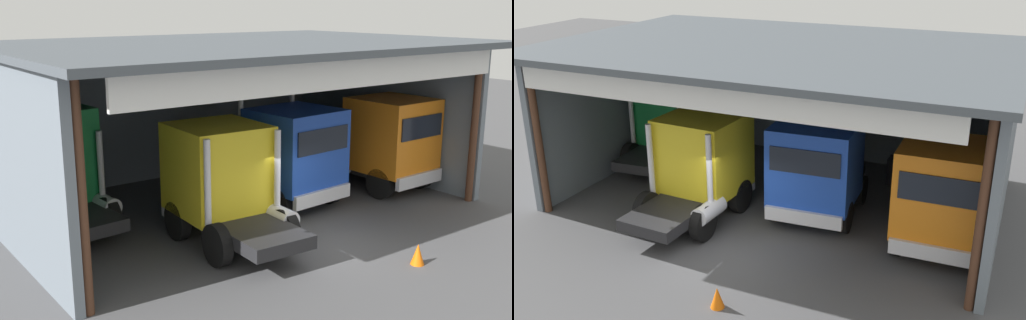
{
  "view_description": "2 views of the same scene",
  "coord_description": "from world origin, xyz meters",
  "views": [
    {
      "loc": [
        -11.33,
        -12.02,
        6.58
      ],
      "look_at": [
        0.0,
        3.23,
        1.84
      ],
      "focal_mm": 43.95,
      "sensor_mm": 36.0,
      "label": 1
    },
    {
      "loc": [
        7.41,
        -13.25,
        8.73
      ],
      "look_at": [
        0.0,
        3.23,
        1.84
      ],
      "focal_mm": 41.45,
      "sensor_mm": 36.0,
      "label": 2
    }
  ],
  "objects": [
    {
      "name": "traffic_cone",
      "position": [
        1.07,
        -2.36,
        0.28
      ],
      "size": [
        0.36,
        0.36,
        0.56
      ],
      "primitive_type": "cone",
      "color": "orange",
      "rests_on": "ground"
    },
    {
      "name": "truck_orange_center_bay",
      "position": [
        5.58,
        2.95,
        1.78
      ],
      "size": [
        2.69,
        5.14,
        3.36
      ],
      "rotation": [
        0.0,
        0.0,
        3.17
      ],
      "color": "orange",
      "rests_on": "ground"
    },
    {
      "name": "workshop_shed",
      "position": [
        0.0,
        5.39,
        3.8
      ],
      "size": [
        14.76,
        10.42,
        5.46
      ],
      "color": "slate",
      "rests_on": "ground"
    },
    {
      "name": "tool_cart",
      "position": [
        3.47,
        7.37,
        0.5
      ],
      "size": [
        0.9,
        0.6,
        1.0
      ],
      "primitive_type": "cube",
      "color": "black",
      "rests_on": "ground"
    },
    {
      "name": "truck_blue_left_bay",
      "position": [
        1.56,
        3.49,
        1.76
      ],
      "size": [
        2.94,
        4.87,
        3.66
      ],
      "rotation": [
        0.0,
        0.0,
        3.21
      ],
      "color": "#1E47B7",
      "rests_on": "ground"
    },
    {
      "name": "truck_green_center_left_bay",
      "position": [
        -5.57,
        5.84,
        1.93
      ],
      "size": [
        2.76,
        4.65,
        3.67
      ],
      "rotation": [
        0.0,
        0.0,
        0.08
      ],
      "color": "#197F3D",
      "rests_on": "ground"
    },
    {
      "name": "truck_yellow_center_right_bay",
      "position": [
        -1.98,
        2.11,
        1.78
      ],
      "size": [
        2.67,
        4.84,
        3.33
      ],
      "rotation": [
        0.0,
        0.0,
        -0.05
      ],
      "color": "yellow",
      "rests_on": "ground"
    },
    {
      "name": "oil_drum",
      "position": [
        3.56,
        7.74,
        0.47
      ],
      "size": [
        0.58,
        0.58,
        0.93
      ],
      "primitive_type": "cylinder",
      "color": "#197233",
      "rests_on": "ground"
    },
    {
      "name": "ground_plane",
      "position": [
        0.0,
        0.0,
        0.0
      ],
      "size": [
        80.0,
        80.0,
        0.0
      ],
      "primitive_type": "plane",
      "color": "#4C4C4F",
      "rests_on": "ground"
    }
  ]
}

